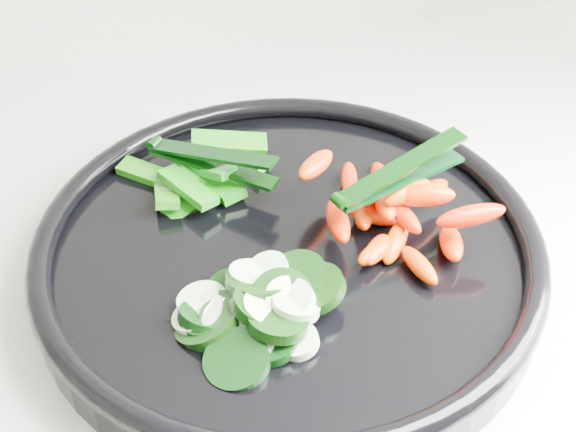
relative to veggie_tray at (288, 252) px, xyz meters
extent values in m
cube|color=silver|center=(0.04, 0.06, -0.04)|extent=(2.02, 0.62, 0.03)
cylinder|color=black|center=(0.00, 0.00, -0.01)|extent=(0.37, 0.37, 0.02)
torus|color=black|center=(0.00, 0.00, 0.01)|extent=(0.38, 0.38, 0.02)
cylinder|color=black|center=(-0.06, -0.10, 0.01)|extent=(0.06, 0.06, 0.03)
cylinder|color=beige|center=(-0.05, -0.09, 0.01)|extent=(0.05, 0.05, 0.02)
cylinder|color=black|center=(-0.07, -0.06, 0.01)|extent=(0.05, 0.05, 0.02)
cylinder|color=beige|center=(-0.05, -0.06, 0.01)|extent=(0.03, 0.03, 0.02)
cylinder|color=black|center=(-0.06, -0.07, 0.01)|extent=(0.05, 0.05, 0.02)
cylinder|color=#D1EFBF|center=(-0.06, -0.07, 0.01)|extent=(0.03, 0.04, 0.02)
cylinder|color=black|center=(-0.03, -0.09, 0.01)|extent=(0.05, 0.05, 0.02)
cylinder|color=beige|center=(-0.02, -0.09, 0.01)|extent=(0.04, 0.04, 0.02)
cylinder|color=black|center=(-0.05, -0.04, 0.01)|extent=(0.05, 0.05, 0.02)
cylinder|color=#CDEDBD|center=(-0.03, -0.03, 0.01)|extent=(0.04, 0.04, 0.02)
cylinder|color=black|center=(-0.07, -0.06, 0.01)|extent=(0.06, 0.06, 0.01)
cylinder|color=beige|center=(-0.07, -0.04, 0.01)|extent=(0.05, 0.05, 0.01)
cylinder|color=black|center=(-0.05, -0.07, 0.01)|extent=(0.05, 0.05, 0.02)
cylinder|color=#D1F0C0|center=(-0.05, -0.06, 0.01)|extent=(0.04, 0.04, 0.02)
cylinder|color=black|center=(-0.07, -0.06, 0.01)|extent=(0.06, 0.06, 0.03)
cylinder|color=beige|center=(-0.07, -0.06, 0.01)|extent=(0.05, 0.05, 0.02)
cylinder|color=black|center=(0.01, -0.06, 0.02)|extent=(0.05, 0.06, 0.03)
cylinder|color=#CBEABB|center=(-0.01, -0.07, 0.02)|extent=(0.04, 0.04, 0.02)
cylinder|color=black|center=(-0.03, -0.04, 0.02)|extent=(0.06, 0.06, 0.02)
cylinder|color=beige|center=(-0.03, -0.04, 0.02)|extent=(0.04, 0.04, 0.02)
cylinder|color=black|center=(-0.03, -0.07, 0.02)|extent=(0.05, 0.05, 0.03)
cylinder|color=#E1FAC8|center=(-0.03, -0.07, 0.02)|extent=(0.04, 0.04, 0.02)
cylinder|color=black|center=(-0.02, -0.06, 0.02)|extent=(0.06, 0.06, 0.03)
cylinder|color=beige|center=(-0.02, -0.06, 0.02)|extent=(0.04, 0.04, 0.02)
cylinder|color=black|center=(-0.01, -0.05, 0.02)|extent=(0.05, 0.05, 0.02)
cylinder|color=#CDF0C0|center=(-0.02, -0.03, 0.02)|extent=(0.03, 0.03, 0.02)
cylinder|color=black|center=(-0.03, -0.08, 0.02)|extent=(0.06, 0.06, 0.02)
cylinder|color=beige|center=(-0.01, -0.07, 0.02)|extent=(0.05, 0.05, 0.02)
ellipsoid|color=#FF5A00|center=(0.08, -0.02, 0.01)|extent=(0.04, 0.04, 0.02)
ellipsoid|color=#F63600|center=(0.06, -0.03, 0.01)|extent=(0.05, 0.04, 0.02)
ellipsoid|color=#EB2F00|center=(0.08, -0.05, 0.01)|extent=(0.02, 0.04, 0.02)
ellipsoid|color=#DD3300|center=(0.06, 0.01, 0.01)|extent=(0.03, 0.04, 0.02)
ellipsoid|color=red|center=(0.11, -0.03, 0.01)|extent=(0.03, 0.05, 0.03)
ellipsoid|color=#F81100|center=(0.07, 0.02, 0.01)|extent=(0.03, 0.05, 0.02)
ellipsoid|color=#F92A00|center=(0.06, -0.03, 0.01)|extent=(0.04, 0.04, 0.02)
ellipsoid|color=#EF3800|center=(0.07, 0.01, 0.01)|extent=(0.04, 0.03, 0.02)
ellipsoid|color=#FF1700|center=(0.09, 0.05, 0.01)|extent=(0.02, 0.04, 0.02)
ellipsoid|color=#EA1500|center=(0.06, 0.06, 0.01)|extent=(0.02, 0.04, 0.02)
ellipsoid|color=#FF2200|center=(0.04, 0.00, 0.03)|extent=(0.02, 0.05, 0.02)
ellipsoid|color=#FF5A00|center=(0.09, 0.02, 0.03)|extent=(0.02, 0.06, 0.03)
ellipsoid|color=#EB3700|center=(0.08, 0.01, 0.03)|extent=(0.03, 0.05, 0.03)
ellipsoid|color=#FD1100|center=(0.08, -0.01, 0.03)|extent=(0.03, 0.05, 0.02)
ellipsoid|color=#F03D00|center=(0.07, 0.02, 0.03)|extent=(0.04, 0.04, 0.02)
ellipsoid|color=#FF6100|center=(0.11, 0.01, 0.03)|extent=(0.05, 0.04, 0.02)
ellipsoid|color=#FB2300|center=(0.10, -0.01, 0.04)|extent=(0.05, 0.04, 0.03)
ellipsoid|color=#FF5400|center=(0.03, 0.05, 0.04)|extent=(0.04, 0.04, 0.02)
ellipsoid|color=#FF5800|center=(0.09, 0.00, 0.04)|extent=(0.04, 0.03, 0.02)
ellipsoid|color=#F73100|center=(0.12, -0.04, 0.04)|extent=(0.05, 0.02, 0.02)
cube|color=#18700A|center=(-0.04, 0.08, 0.01)|extent=(0.04, 0.06, 0.02)
cube|color=#09660C|center=(-0.04, 0.09, 0.01)|extent=(0.06, 0.04, 0.03)
cube|color=#206A0A|center=(-0.01, 0.11, 0.01)|extent=(0.05, 0.05, 0.02)
cube|color=#166509|center=(-0.05, 0.08, 0.01)|extent=(0.04, 0.05, 0.01)
cube|color=#1F6D0A|center=(-0.05, 0.08, 0.01)|extent=(0.07, 0.06, 0.03)
cube|color=#126A0A|center=(-0.09, 0.11, 0.01)|extent=(0.05, 0.04, 0.01)
cube|color=#226709|center=(-0.08, 0.08, 0.01)|extent=(0.02, 0.06, 0.03)
cube|color=#096810|center=(-0.05, 0.09, 0.02)|extent=(0.04, 0.05, 0.02)
cube|color=#146609|center=(-0.06, 0.07, 0.02)|extent=(0.04, 0.06, 0.01)
cube|color=#1E6709|center=(-0.02, 0.12, 0.02)|extent=(0.07, 0.03, 0.02)
cylinder|color=black|center=(0.03, -0.01, 0.05)|extent=(0.01, 0.01, 0.01)
cube|color=black|center=(0.08, 0.01, 0.05)|extent=(0.11, 0.05, 0.00)
cube|color=black|center=(0.08, 0.01, 0.06)|extent=(0.11, 0.05, 0.02)
cylinder|color=black|center=(-0.08, 0.12, 0.03)|extent=(0.01, 0.01, 0.01)
cube|color=black|center=(-0.04, 0.08, 0.02)|extent=(0.09, 0.08, 0.00)
cube|color=black|center=(-0.04, 0.08, 0.04)|extent=(0.09, 0.08, 0.02)
camera|label=1|loc=(-0.10, -0.42, 0.40)|focal=50.00mm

